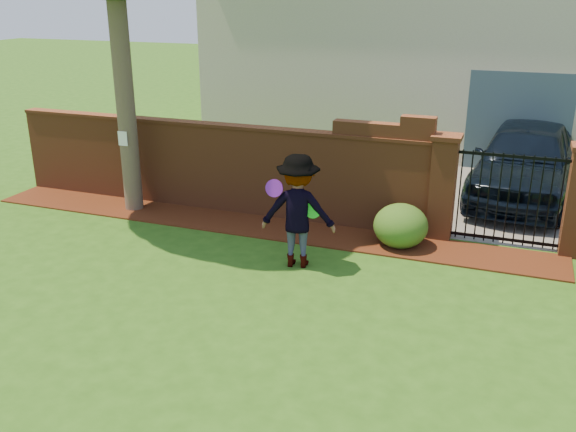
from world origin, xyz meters
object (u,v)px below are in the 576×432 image
at_px(man, 297,212).
at_px(frisbee_green, 313,210).
at_px(frisbee_purple, 274,188).
at_px(car, 523,164).

distance_m(man, frisbee_green, 0.27).
relative_size(man, frisbee_purple, 6.59).
xyz_separation_m(car, frisbee_green, (-3.03, -4.68, 0.17)).
height_order(car, man, man).
bearing_deg(man, car, -135.54).
bearing_deg(frisbee_purple, man, 27.33).
bearing_deg(frisbee_green, frisbee_purple, -165.30).
height_order(car, frisbee_green, car).
xyz_separation_m(car, man, (-3.28, -4.67, 0.11)).
distance_m(car, frisbee_green, 5.58).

